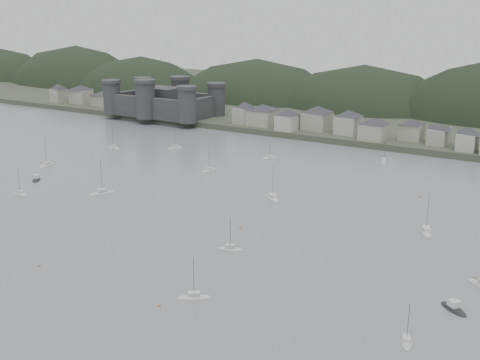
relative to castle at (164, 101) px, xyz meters
The scene contains 9 objects.
ground 216.45m from the castle, 56.28° to the right, with size 900.00×900.00×0.00m, color slate.
far_shore_land 166.61m from the castle, 43.83° to the left, with size 900.00×250.00×3.00m, color #383D2D.
forested_ridge 155.26m from the castle, 35.67° to the left, with size 851.55×103.94×102.57m.
castle is the anchor object (origin of this frame).
waterfront_town 170.64m from the castle, ahead, with size 451.48×28.46×12.92m.
moored_fleet 169.42m from the castle, 45.45° to the right, with size 248.67×178.54×13.27m.
motor_launch_near 251.44m from the castle, 36.31° to the right, with size 7.61×6.61×3.79m.
motor_launch_far 136.31m from the castle, 71.33° to the right, with size 6.38×7.28×3.73m.
mooring_buoys 180.92m from the castle, 46.59° to the right, with size 157.06×131.65×0.70m.
Camera 1 is at (105.89, -91.39, 61.81)m, focal length 44.72 mm.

